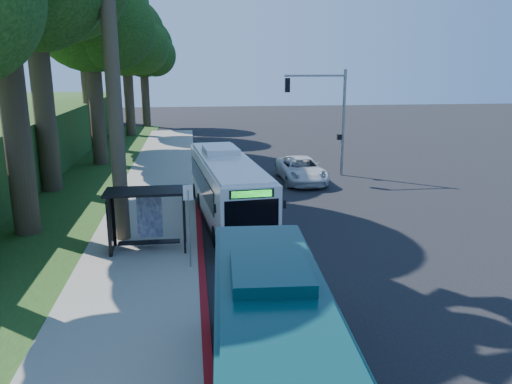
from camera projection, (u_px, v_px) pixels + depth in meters
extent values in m
plane|color=black|center=(305.00, 222.00, 23.64)|extent=(140.00, 140.00, 0.00)
cube|color=gray|center=(148.00, 227.00, 22.70)|extent=(4.50, 70.00, 0.12)
cube|color=maroon|center=(201.00, 257.00, 19.14)|extent=(0.25, 30.00, 0.13)
cube|color=#234719|center=(48.00, 203.00, 26.79)|extent=(8.00, 70.00, 0.06)
cube|color=black|center=(147.00, 191.00, 19.25)|extent=(3.20, 1.50, 0.10)
cube|color=black|center=(111.00, 225.00, 19.39)|extent=(0.06, 1.30, 2.20)
cube|color=navy|center=(150.00, 217.00, 20.23)|extent=(1.00, 0.12, 1.70)
cube|color=black|center=(149.00, 242.00, 19.66)|extent=(2.40, 0.40, 0.06)
cube|color=black|center=(114.00, 220.00, 19.97)|extent=(0.08, 0.08, 2.40)
cube|color=black|center=(185.00, 218.00, 20.33)|extent=(0.08, 0.08, 2.40)
cube|color=black|center=(110.00, 230.00, 18.82)|extent=(0.08, 0.08, 2.40)
cube|color=black|center=(184.00, 227.00, 19.17)|extent=(0.08, 0.08, 2.40)
cylinder|color=gray|center=(189.00, 231.00, 17.78)|extent=(0.06, 0.06, 3.00)
cube|color=white|center=(188.00, 193.00, 17.44)|extent=(0.35, 0.04, 0.55)
cylinder|color=gray|center=(343.00, 123.00, 32.99)|extent=(0.20, 0.20, 7.00)
cylinder|color=gray|center=(315.00, 75.00, 31.98)|extent=(4.00, 0.14, 0.14)
cube|color=black|center=(287.00, 85.00, 31.90)|extent=(0.30, 0.30, 0.90)
cube|color=black|center=(339.00, 137.00, 33.18)|extent=(0.25, 0.25, 0.35)
cylinder|color=#4C3F2D|center=(113.00, 84.00, 19.56)|extent=(0.60, 0.60, 13.00)
cylinder|color=#382B1E|center=(15.00, 114.00, 20.77)|extent=(1.10, 1.10, 10.50)
cylinder|color=#382B1E|center=(42.00, 89.00, 28.16)|extent=(1.18, 1.18, 11.90)
cylinder|color=#382B1E|center=(96.00, 98.00, 36.29)|extent=(1.06, 1.06, 9.80)
sphere|color=black|center=(89.00, 11.00, 34.81)|extent=(8.40, 8.40, 8.40)
sphere|color=black|center=(112.00, 27.00, 34.09)|extent=(5.88, 5.88, 5.88)
sphere|color=black|center=(73.00, 25.00, 36.25)|extent=(5.46, 5.46, 5.46)
cylinder|color=#382B1E|center=(88.00, 85.00, 43.56)|extent=(1.14, 1.14, 11.20)
sphere|color=black|center=(81.00, 1.00, 41.86)|extent=(9.60, 9.60, 9.60)
sphere|color=black|center=(103.00, 16.00, 41.04)|extent=(6.72, 6.72, 6.72)
sphere|color=black|center=(66.00, 15.00, 43.50)|extent=(6.24, 6.24, 6.24)
cylinder|color=#382B1E|center=(129.00, 92.00, 51.82)|extent=(1.02, 1.02, 9.10)
sphere|color=black|center=(125.00, 36.00, 50.44)|extent=(8.00, 8.00, 8.00)
sphere|color=black|center=(141.00, 46.00, 49.75)|extent=(5.60, 5.60, 5.60)
sphere|color=black|center=(114.00, 44.00, 51.80)|extent=(5.20, 5.20, 5.20)
cylinder|color=#382B1E|center=(145.00, 92.00, 59.72)|extent=(0.98, 0.98, 8.40)
sphere|color=black|center=(143.00, 47.00, 58.45)|extent=(7.00, 7.00, 7.00)
sphere|color=black|center=(155.00, 55.00, 57.85)|extent=(4.90, 4.90, 4.90)
sphere|color=black|center=(134.00, 53.00, 59.65)|extent=(4.55, 4.55, 4.55)
cube|color=silver|center=(227.00, 188.00, 23.55)|extent=(3.32, 11.09, 2.59)
cube|color=black|center=(228.00, 215.00, 23.88)|extent=(3.35, 11.15, 0.32)
cube|color=black|center=(226.00, 180.00, 23.92)|extent=(3.15, 8.70, 1.00)
cube|color=black|center=(252.00, 216.00, 18.38)|extent=(2.04, 0.30, 1.27)
cube|color=black|center=(211.00, 161.00, 28.59)|extent=(1.86, 0.28, 0.91)
cube|color=#19E533|center=(252.00, 194.00, 18.16)|extent=(1.51, 0.23, 0.25)
cube|color=silver|center=(227.00, 160.00, 23.22)|extent=(3.08, 10.53, 0.11)
cube|color=silver|center=(221.00, 150.00, 24.90)|extent=(1.83, 2.42, 0.32)
cylinder|color=black|center=(216.00, 237.00, 20.30)|extent=(0.36, 0.93, 0.91)
cylinder|color=black|center=(266.00, 233.00, 20.75)|extent=(0.36, 0.93, 0.91)
cylinder|color=black|center=(196.00, 192.00, 27.53)|extent=(0.36, 0.93, 0.91)
cylinder|color=black|center=(234.00, 190.00, 27.98)|extent=(0.36, 0.93, 0.91)
cube|color=black|center=(277.00, 361.00, 9.35)|extent=(2.82, 8.53, 0.99)
cube|color=black|center=(257.00, 260.00, 14.07)|extent=(1.84, 0.21, 0.90)
cube|color=#0A3639|center=(280.00, 320.00, 8.65)|extent=(2.69, 10.35, 0.11)
cube|color=#0A3639|center=(270.00, 271.00, 10.35)|extent=(1.73, 2.33, 0.31)
cylinder|color=black|center=(221.00, 330.00, 13.14)|extent=(0.32, 0.91, 0.90)
cylinder|color=black|center=(299.00, 327.00, 13.29)|extent=(0.32, 0.91, 0.90)
imported|color=silver|center=(301.00, 170.00, 31.78)|extent=(2.63, 5.61, 1.55)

